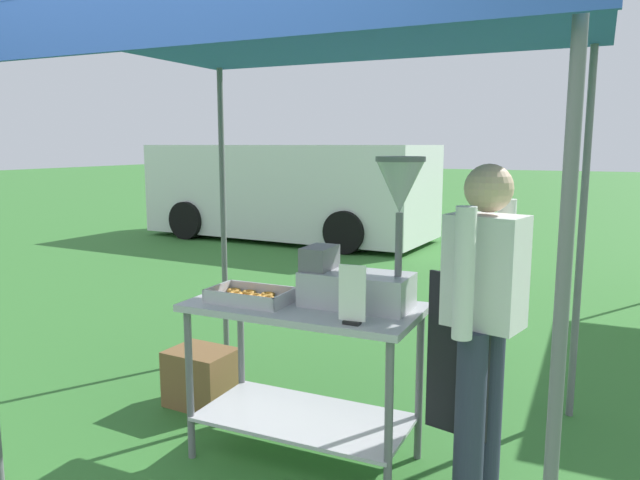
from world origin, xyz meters
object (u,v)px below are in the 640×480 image
vendor (482,317)px  menu_sign (352,299)px  van_white (289,190)px  supply_crate (201,377)px  donut_tray (250,297)px  stall_canopy (312,38)px  donut_fryer (367,255)px  donut_cart (304,348)px

vendor → menu_sign: bearing=-155.2°
menu_sign → van_white: bearing=119.8°
van_white → supply_crate: bearing=-66.9°
donut_tray → menu_sign: bearing=-13.4°
stall_canopy → menu_sign: 1.33m
donut_fryer → menu_sign: size_ratio=2.74×
donut_fryer → supply_crate: 1.59m
stall_canopy → menu_sign: bearing=-42.0°
donut_cart → supply_crate: (-0.92, 0.33, -0.44)m
vendor → van_white: bearing=124.0°
supply_crate → van_white: size_ratio=0.08×
donut_tray → van_white: 7.76m
stall_canopy → vendor: (0.91, -0.07, -1.32)m
donut_fryer → van_white: size_ratio=0.15×
donut_tray → donut_fryer: 0.67m
stall_canopy → menu_sign: size_ratio=9.88×
donut_cart → donut_fryer: bearing=11.3°
donut_fryer → vendor: 0.64m
donut_cart → vendor: 0.95m
donut_cart → menu_sign: menu_sign is taller
vendor → van_white: size_ratio=0.31×
donut_fryer → donut_tray: bearing=-167.0°
donut_cart → van_white: (-3.72, 6.88, 0.25)m
donut_tray → supply_crate: donut_tray is taller
donut_tray → donut_fryer: size_ratio=0.56×
donut_fryer → menu_sign: donut_fryer is taller
donut_tray → supply_crate: bearing=147.6°
donut_tray → van_white: van_white is taller
stall_canopy → van_white: size_ratio=0.53×
menu_sign → van_white: size_ratio=0.05×
stall_canopy → donut_cart: bearing=-90.0°
menu_sign → van_white: 8.20m
menu_sign → vendor: size_ratio=0.17×
donut_cart → vendor: size_ratio=0.76×
stall_canopy → supply_crate: 2.25m
stall_canopy → van_white: 7.85m
stall_canopy → donut_fryer: stall_canopy is taller
stall_canopy → donut_tray: stall_canopy is taller
donut_fryer → menu_sign: 0.33m
donut_cart → supply_crate: 1.07m
vendor → supply_crate: 1.99m
donut_fryer → supply_crate: bearing=168.0°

